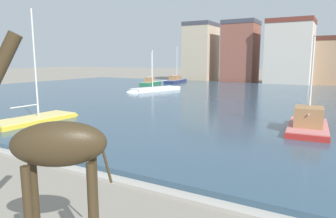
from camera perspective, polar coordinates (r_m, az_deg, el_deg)
The scene contains 13 objects.
harbor_water at distance 34.95m, azimuth 13.33°, elevation 1.70°, with size 85.04×48.86×0.35m, color #334C60.
quay_edge_coping at distance 13.73m, azimuth -17.92°, elevation -10.57°, with size 85.04×0.50×0.12m, color #ADA89E.
giraffe_statue at distance 6.76m, azimuth -21.08°, elevation -7.07°, with size 2.70×2.30×5.44m.
sailboat_green at distance 53.59m, azimuth -3.07°, elevation 4.87°, with size 2.58×6.85×5.98m.
sailboat_navy at distance 58.68m, azimuth 1.66°, elevation 5.29°, with size 2.97×8.63×7.11m.
sailboat_white at distance 41.69m, azimuth -3.13°, elevation 3.46°, with size 4.57×8.86×5.90m.
sailboat_yellow at distance 23.29m, azimuth -22.82°, elevation -1.95°, with size 2.24×6.67×7.98m.
sailboat_red at distance 20.54m, azimuth 24.83°, elevation -2.90°, with size 2.59×6.15×5.96m.
mooring_bollard at distance 14.75m, azimuth -22.64°, elevation -8.67°, with size 0.24×0.24×0.50m, color #232326.
townhouse_end_terrace at distance 67.49m, azimuth 6.20°, elevation 10.58°, with size 5.99×7.22×12.48m.
townhouse_corner_house at distance 63.84m, azimuth 13.43°, elevation 10.39°, with size 6.58×6.22×12.30m.
townhouse_wide_warehouse at distance 60.63m, azimuth 21.91°, elevation 9.81°, with size 7.86×7.72×11.79m.
townhouse_tall_gabled at distance 61.99m, azimuth 28.25°, elevation 7.93°, with size 8.76×5.61×8.71m.
Camera 1 is at (9.68, -0.10, 4.60)m, focal length 32.40 mm.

